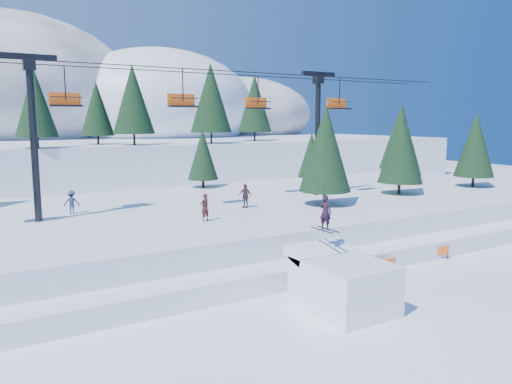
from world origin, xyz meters
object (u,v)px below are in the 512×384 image
jump_kicker (342,283)px  banner_far (430,252)px  banner_near (375,265)px  chairlift (178,113)px

jump_kicker → banner_far: 10.74m
banner_near → jump_kicker: bearing=-149.1°
chairlift → banner_far: chairlift is taller
banner_near → banner_far: 5.05m
banner_far → chairlift: bearing=131.7°
jump_kicker → chairlift: 18.25m
jump_kicker → chairlift: bearing=94.8°
banner_near → banner_far: size_ratio=1.02×
jump_kicker → banner_near: (5.12, 3.06, -0.74)m
jump_kicker → banner_far: jump_kicker is taller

